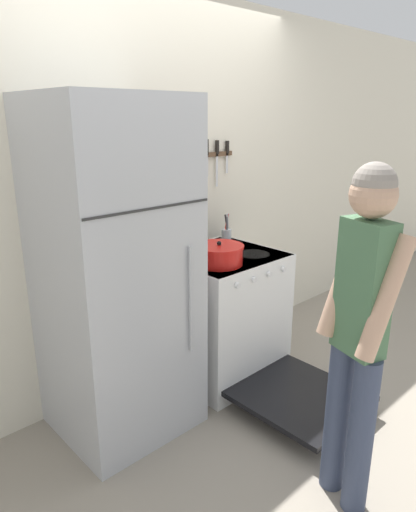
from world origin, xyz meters
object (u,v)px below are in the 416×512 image
at_px(refrigerator, 117,274).
at_px(stove_range, 225,316).
at_px(person, 359,324).
at_px(dutch_oven_pot, 219,255).
at_px(tea_kettle, 192,244).
at_px(utensil_jar, 226,236).

relative_size(refrigerator, stove_range, 1.36).
distance_m(refrigerator, person, 1.30).
height_order(dutch_oven_pot, person, person).
bearing_deg(refrigerator, person, -69.75).
xyz_separation_m(refrigerator, person, (0.45, -1.22, -0.03)).
bearing_deg(tea_kettle, person, -99.50).
bearing_deg(person, utensil_jar, -5.20).
relative_size(dutch_oven_pot, tea_kettle, 1.53).
bearing_deg(dutch_oven_pot, stove_range, 30.96).
xyz_separation_m(refrigerator, tea_kettle, (0.68, 0.14, 0.01)).
relative_size(utensil_jar, person, 0.15).
distance_m(refrigerator, tea_kettle, 0.69).
distance_m(tea_kettle, person, 1.38).
xyz_separation_m(dutch_oven_pot, tea_kettle, (0.01, 0.27, 0.01)).
bearing_deg(utensil_jar, tea_kettle, -178.89).
bearing_deg(utensil_jar, stove_range, -135.70).
distance_m(dutch_oven_pot, utensil_jar, 0.45).
height_order(refrigerator, utensil_jar, refrigerator).
bearing_deg(dutch_oven_pot, tea_kettle, 87.30).
xyz_separation_m(tea_kettle, utensil_jar, (0.34, 0.01, -0.00)).
bearing_deg(tea_kettle, utensil_jar, 1.11).
distance_m(stove_range, utensil_jar, 0.58).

